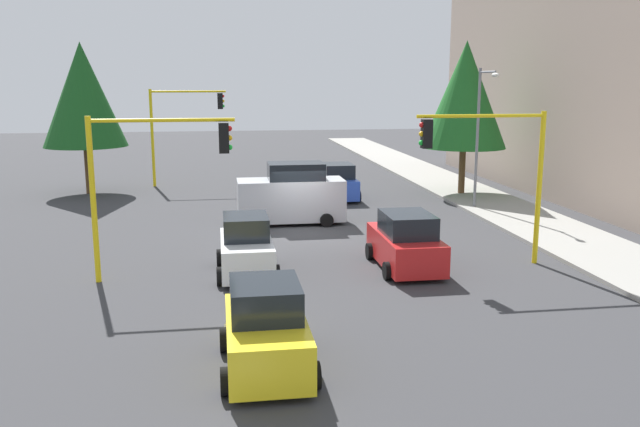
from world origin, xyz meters
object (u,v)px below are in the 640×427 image
at_px(delivery_van_silver, 292,196).
at_px(traffic_signal_near_left, 490,157).
at_px(car_blue, 337,183).
at_px(car_yellow, 266,331).
at_px(car_red, 406,243).
at_px(traffic_signal_near_right, 152,164).
at_px(traffic_signal_far_right, 181,118).
at_px(tree_roadside_mid, 465,95).
at_px(street_lamp_curbside, 481,123).
at_px(car_white, 246,248).
at_px(tree_opposite_side, 83,95).

bearing_deg(delivery_van_silver, traffic_signal_near_left, 36.75).
relative_size(car_blue, car_yellow, 1.03).
bearing_deg(traffic_signal_near_left, car_red, -90.71).
height_order(traffic_signal_near_right, car_red, traffic_signal_near_right).
bearing_deg(car_red, car_yellow, -35.76).
distance_m(traffic_signal_far_right, car_yellow, 27.76).
distance_m(traffic_signal_near_right, car_yellow, 8.50).
bearing_deg(tree_roadside_mid, traffic_signal_near_right, -48.17).
relative_size(tree_roadside_mid, car_yellow, 2.33).
bearing_deg(tree_roadside_mid, street_lamp_curbside, -10.33).
bearing_deg(tree_roadside_mid, car_blue, -89.14).
bearing_deg(street_lamp_curbside, traffic_signal_far_right, -124.83).
xyz_separation_m(traffic_signal_far_right, car_yellow, (27.39, 3.12, -3.27)).
distance_m(car_blue, car_red, 13.86).
height_order(street_lamp_curbside, delivery_van_silver, street_lamp_curbside).
xyz_separation_m(traffic_signal_near_left, delivery_van_silver, (-8.00, -5.97, -2.53)).
relative_size(car_white, car_blue, 0.97).
relative_size(car_white, car_yellow, 1.00).
bearing_deg(traffic_signal_near_right, car_yellow, 22.31).
xyz_separation_m(traffic_signal_far_right, delivery_van_silver, (12.00, 5.41, -2.88)).
relative_size(traffic_signal_far_right, delivery_van_silver, 1.23).
bearing_deg(tree_roadside_mid, delivery_van_silver, -59.84).
bearing_deg(car_white, traffic_signal_far_right, -171.34).
bearing_deg(car_white, traffic_signal_near_left, 88.64).
height_order(tree_opposite_side, delivery_van_silver, tree_opposite_side).
height_order(street_lamp_curbside, car_blue, street_lamp_curbside).
xyz_separation_m(street_lamp_curbside, car_red, (9.57, -6.46, -3.45)).
distance_m(street_lamp_curbside, car_yellow, 20.99).
bearing_deg(car_yellow, street_lamp_curbside, 145.23).
distance_m(tree_roadside_mid, car_blue, 8.57).
bearing_deg(street_lamp_curbside, traffic_signal_near_right, -57.07).
distance_m(traffic_signal_near_left, tree_opposite_side, 24.58).
bearing_deg(car_blue, traffic_signal_near_left, 11.41).
xyz_separation_m(delivery_van_silver, car_red, (7.96, 3.07, -0.38)).
xyz_separation_m(delivery_van_silver, car_white, (7.80, -2.39, -0.39)).
bearing_deg(car_blue, car_yellow, -14.37).
bearing_deg(tree_opposite_side, street_lamp_curbside, 67.45).
bearing_deg(car_yellow, car_white, -179.17).
relative_size(traffic_signal_far_right, car_red, 1.43).
xyz_separation_m(tree_roadside_mid, car_red, (13.96, -7.26, -4.72)).
relative_size(street_lamp_curbside, delivery_van_silver, 1.46).
distance_m(street_lamp_curbside, car_red, 12.05).
relative_size(tree_roadside_mid, delivery_van_silver, 1.78).
relative_size(car_white, car_red, 0.89).
bearing_deg(car_white, traffic_signal_near_right, -86.11).
bearing_deg(traffic_signal_far_right, traffic_signal_near_left, 29.64).
distance_m(traffic_signal_near_right, tree_opposite_side, 18.87).
distance_m(traffic_signal_near_left, car_blue, 14.47).
distance_m(street_lamp_curbside, tree_opposite_side, 21.91).
bearing_deg(car_red, street_lamp_curbside, 146.00).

